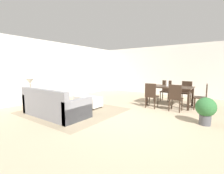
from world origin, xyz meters
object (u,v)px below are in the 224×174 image
object	(u,v)px
side_table	(31,97)
dining_chair_far_left	(166,89)
table_lamp	(30,82)
vase_centerpiece	(167,83)
dining_chair_far_right	(186,91)
dining_chair_head_east	(203,95)
dining_chair_near_left	(151,94)
potted_plant	(206,109)
couch	(55,107)
dining_chair_near_right	(175,96)
ottoman_table	(88,101)
book_on_ottoman	(84,96)
dining_table	(170,89)

from	to	relation	value
side_table	dining_chair_far_left	distance (m)	5.55
table_lamp	vase_centerpiece	distance (m)	5.10
dining_chair_far_right	dining_chair_head_east	distance (m)	1.13
dining_chair_near_left	potted_plant	xyz separation A→B (m)	(1.81, -0.86, -0.10)
couch	dining_chair_near_right	world-z (taller)	dining_chair_near_right
side_table	couch	bearing A→B (deg)	0.43
table_lamp	dining_chair_head_east	xyz separation A→B (m)	(5.02, 3.47, -0.46)
side_table	potted_plant	world-z (taller)	potted_plant
dining_chair_head_east	ottoman_table	bearing A→B (deg)	-149.62
book_on_ottoman	side_table	bearing A→B (deg)	-135.08
couch	potted_plant	bearing A→B (deg)	24.40
dining_chair_near_left	dining_chair_near_right	world-z (taller)	same
couch	side_table	world-z (taller)	couch
ottoman_table	dining_chair_head_east	xyz separation A→B (m)	(3.56, 2.09, 0.28)
table_lamp	dining_chair_near_left	size ratio (longest dim) A/B	0.57
dining_chair_far_right	couch	bearing A→B (deg)	-124.08
dining_chair_near_right	book_on_ottoman	size ratio (longest dim) A/B	3.54
dining_chair_far_right	vase_centerpiece	bearing A→B (deg)	-120.56
dining_chair_near_left	ottoman_table	bearing A→B (deg)	-147.67
dining_chair_near_left	dining_chair_near_right	size ratio (longest dim) A/B	1.00
table_lamp	dining_table	bearing A→B (deg)	41.97
side_table	dining_chair_far_right	xyz separation A→B (m)	(4.31, 4.35, 0.07)
dining_table	dining_chair_far_left	world-z (taller)	dining_chair_far_left
ottoman_table	side_table	distance (m)	2.03
dining_chair_near_right	dining_chair_far_right	xyz separation A→B (m)	(0.02, 1.69, 0.00)
dining_chair_near_right	dining_chair_head_east	bearing A→B (deg)	47.58
dining_table	vase_centerpiece	world-z (taller)	vase_centerpiece
table_lamp	dining_table	distance (m)	5.21
side_table	dining_table	world-z (taller)	dining_table
table_lamp	dining_chair_far_left	xyz separation A→B (m)	(3.48, 4.32, -0.46)
vase_centerpiece	potted_plant	world-z (taller)	vase_centerpiece
table_lamp	dining_chair_far_left	size ratio (longest dim) A/B	0.57
dining_table	book_on_ottoman	world-z (taller)	dining_table
dining_table	book_on_ottoman	distance (m)	3.35
couch	book_on_ottoman	distance (m)	1.32
table_lamp	potted_plant	xyz separation A→B (m)	(5.25, 1.77, -0.56)
dining_table	dining_chair_head_east	world-z (taller)	dining_chair_head_east
dining_chair_head_east	book_on_ottoman	xyz separation A→B (m)	(-3.70, -2.15, -0.09)
table_lamp	book_on_ottoman	bearing A→B (deg)	44.92
table_lamp	dining_chair_far_left	bearing A→B (deg)	51.18
side_table	dining_chair_near_right	distance (m)	5.05
dining_chair_far_left	dining_chair_far_right	world-z (taller)	same
couch	dining_chair_head_east	size ratio (longest dim) A/B	2.33
table_lamp	book_on_ottoman	size ratio (longest dim) A/B	2.02
dining_chair_near_left	potted_plant	bearing A→B (deg)	-25.54
ottoman_table	dining_chair_near_left	xyz separation A→B (m)	(1.98, 1.25, 0.28)
couch	side_table	xyz separation A→B (m)	(-1.37, -0.01, 0.17)
couch	dining_chair_far_left	bearing A→B (deg)	63.96
dining_chair_near_left	dining_chair_far_left	distance (m)	1.69
couch	potted_plant	distance (m)	4.27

